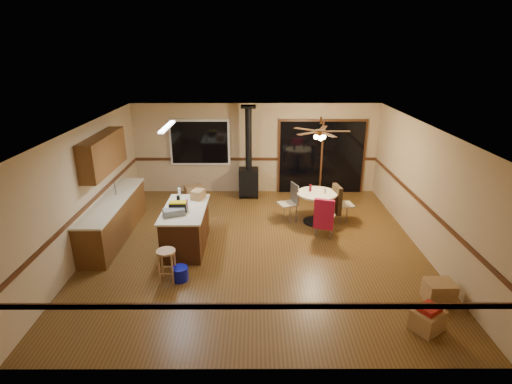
{
  "coord_description": "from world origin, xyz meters",
  "views": [
    {
      "loc": [
        -0.02,
        -7.73,
        4.11
      ],
      "look_at": [
        0.0,
        0.3,
        1.15
      ],
      "focal_mm": 28.0,
      "sensor_mm": 36.0,
      "label": 1
    }
  ],
  "objects_px": {
    "kitchen_island": "(186,228)",
    "box_corner_a": "(427,320)",
    "bar_stool": "(167,266)",
    "chair_left": "(291,198)",
    "toolbox_black": "(178,207)",
    "blue_bucket": "(180,274)",
    "chair_near": "(324,214)",
    "wood_stove": "(249,172)",
    "toolbox_grey": "(174,212)",
    "dining_table": "(316,202)",
    "box_under_window": "(194,193)",
    "box_corner_b": "(439,292)",
    "chair_right": "(338,199)"
  },
  "relations": [
    {
      "from": "kitchen_island",
      "to": "box_corner_a",
      "type": "distance_m",
      "value": 4.93
    },
    {
      "from": "bar_stool",
      "to": "chair_left",
      "type": "distance_m",
      "value": 3.72
    },
    {
      "from": "toolbox_black",
      "to": "blue_bucket",
      "type": "distance_m",
      "value": 1.43
    },
    {
      "from": "toolbox_black",
      "to": "bar_stool",
      "type": "relative_size",
      "value": 0.55
    },
    {
      "from": "chair_near",
      "to": "wood_stove",
      "type": "bearing_deg",
      "value": 122.68
    },
    {
      "from": "bar_stool",
      "to": "kitchen_island",
      "type": "bearing_deg",
      "value": 84.34
    },
    {
      "from": "toolbox_grey",
      "to": "dining_table",
      "type": "relative_size",
      "value": 0.43
    },
    {
      "from": "wood_stove",
      "to": "blue_bucket",
      "type": "distance_m",
      "value": 4.57
    },
    {
      "from": "kitchen_island",
      "to": "bar_stool",
      "type": "xyz_separation_m",
      "value": [
        -0.13,
        -1.35,
        -0.14
      ]
    },
    {
      "from": "blue_bucket",
      "to": "box_corner_a",
      "type": "bearing_deg",
      "value": -19.08
    },
    {
      "from": "bar_stool",
      "to": "box_under_window",
      "type": "relative_size",
      "value": 1.24
    },
    {
      "from": "box_corner_a",
      "to": "box_corner_b",
      "type": "distance_m",
      "value": 0.88
    },
    {
      "from": "toolbox_grey",
      "to": "box_under_window",
      "type": "relative_size",
      "value": 0.82
    },
    {
      "from": "dining_table",
      "to": "bar_stool",
      "type": "bearing_deg",
      "value": -140.0
    },
    {
      "from": "toolbox_grey",
      "to": "toolbox_black",
      "type": "bearing_deg",
      "value": 70.98
    },
    {
      "from": "chair_near",
      "to": "box_corner_b",
      "type": "distance_m",
      "value": 2.88
    },
    {
      "from": "wood_stove",
      "to": "toolbox_grey",
      "type": "height_order",
      "value": "wood_stove"
    },
    {
      "from": "toolbox_grey",
      "to": "wood_stove",
      "type": "bearing_deg",
      "value": 66.95
    },
    {
      "from": "blue_bucket",
      "to": "chair_near",
      "type": "distance_m",
      "value": 3.41
    },
    {
      "from": "bar_stool",
      "to": "chair_right",
      "type": "distance_m",
      "value": 4.48
    },
    {
      "from": "box_under_window",
      "to": "toolbox_grey",
      "type": "bearing_deg",
      "value": -88.61
    },
    {
      "from": "blue_bucket",
      "to": "box_corner_b",
      "type": "bearing_deg",
      "value": -8.37
    },
    {
      "from": "dining_table",
      "to": "box_corner_a",
      "type": "distance_m",
      "value": 4.14
    },
    {
      "from": "wood_stove",
      "to": "toolbox_black",
      "type": "relative_size",
      "value": 7.21
    },
    {
      "from": "chair_right",
      "to": "box_under_window",
      "type": "relative_size",
      "value": 1.37
    },
    {
      "from": "wood_stove",
      "to": "bar_stool",
      "type": "height_order",
      "value": "wood_stove"
    },
    {
      "from": "toolbox_grey",
      "to": "toolbox_black",
      "type": "distance_m",
      "value": 0.18
    },
    {
      "from": "kitchen_island",
      "to": "box_corner_b",
      "type": "relative_size",
      "value": 3.67
    },
    {
      "from": "wood_stove",
      "to": "toolbox_black",
      "type": "distance_m",
      "value": 3.54
    },
    {
      "from": "box_under_window",
      "to": "box_corner_b",
      "type": "height_order",
      "value": "box_under_window"
    },
    {
      "from": "toolbox_black",
      "to": "kitchen_island",
      "type": "bearing_deg",
      "value": 64.14
    },
    {
      "from": "toolbox_black",
      "to": "box_under_window",
      "type": "height_order",
      "value": "toolbox_black"
    },
    {
      "from": "chair_near",
      "to": "chair_left",
      "type": "bearing_deg",
      "value": 122.42
    },
    {
      "from": "blue_bucket",
      "to": "toolbox_grey",
      "type": "bearing_deg",
      "value": 103.87
    },
    {
      "from": "kitchen_island",
      "to": "box_corner_a",
      "type": "height_order",
      "value": "kitchen_island"
    },
    {
      "from": "dining_table",
      "to": "chair_near",
      "type": "distance_m",
      "value": 0.88
    },
    {
      "from": "bar_stool",
      "to": "box_corner_b",
      "type": "height_order",
      "value": "bar_stool"
    },
    {
      "from": "toolbox_grey",
      "to": "bar_stool",
      "type": "relative_size",
      "value": 0.66
    },
    {
      "from": "kitchen_island",
      "to": "wood_stove",
      "type": "xyz_separation_m",
      "value": [
        1.3,
        3.05,
        0.28
      ]
    },
    {
      "from": "wood_stove",
      "to": "toolbox_grey",
      "type": "xyz_separation_m",
      "value": [
        -1.45,
        -3.41,
        0.24
      ]
    },
    {
      "from": "dining_table",
      "to": "box_corner_a",
      "type": "height_order",
      "value": "dining_table"
    },
    {
      "from": "chair_left",
      "to": "dining_table",
      "type": "bearing_deg",
      "value": -12.88
    },
    {
      "from": "kitchen_island",
      "to": "bar_stool",
      "type": "relative_size",
      "value": 2.65
    },
    {
      "from": "chair_left",
      "to": "chair_near",
      "type": "relative_size",
      "value": 0.74
    },
    {
      "from": "box_corner_a",
      "to": "box_corner_b",
      "type": "bearing_deg",
      "value": 56.11
    },
    {
      "from": "chair_near",
      "to": "box_under_window",
      "type": "xyz_separation_m",
      "value": [
        -3.24,
        2.41,
        -0.39
      ]
    },
    {
      "from": "chair_left",
      "to": "toolbox_black",
      "type": "bearing_deg",
      "value": -147.2
    },
    {
      "from": "bar_stool",
      "to": "chair_left",
      "type": "xyz_separation_m",
      "value": [
        2.5,
        2.74,
        0.27
      ]
    },
    {
      "from": "blue_bucket",
      "to": "dining_table",
      "type": "relative_size",
      "value": 0.32
    },
    {
      "from": "toolbox_grey",
      "to": "dining_table",
      "type": "xyz_separation_m",
      "value": [
        3.12,
        1.62,
        -0.43
      ]
    }
  ]
}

